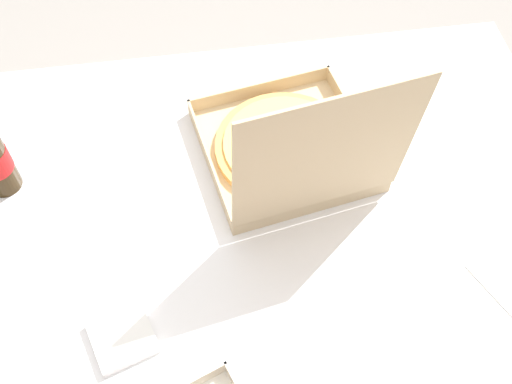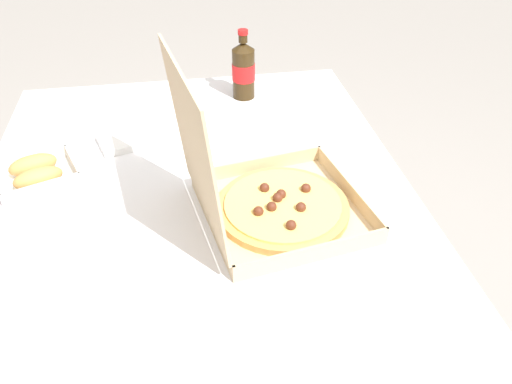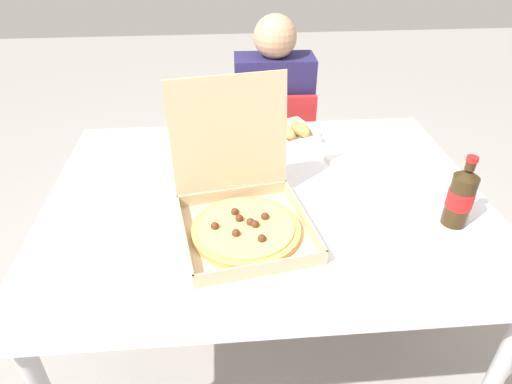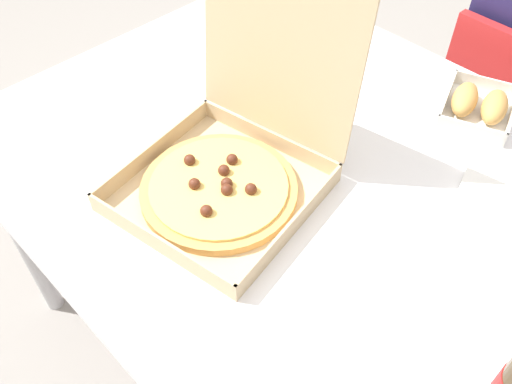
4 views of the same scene
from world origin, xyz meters
The scene contains 4 objects.
ground_plane centered at (0.00, 0.00, 0.00)m, with size 10.00×10.00×0.00m, color gray.
dining_table centered at (0.00, 0.00, 0.69)m, with size 1.40×1.08×0.76m.
pizza_box_open centered at (-0.08, -0.16, 0.81)m, with size 0.42×0.45×0.40m.
napkin_pile centered at (0.29, 0.20, 0.77)m, with size 0.11×0.11×0.02m, color white.
Camera 1 is at (0.11, 0.66, 1.88)m, focal length 44.01 mm.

